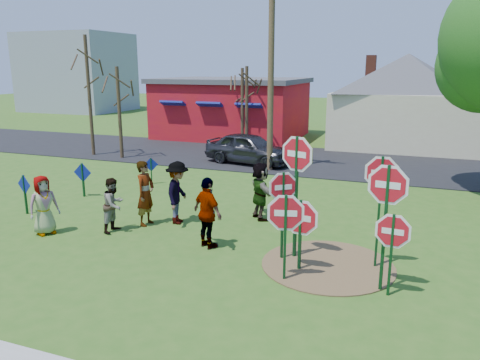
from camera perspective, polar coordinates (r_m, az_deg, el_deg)
The scene contains 28 objects.
ground at distance 13.95m, azimuth -7.17°, elevation -6.06°, with size 120.00×120.00×0.00m, color #305C1A.
road at distance 24.35m, azimuth 5.50°, elevation 2.60°, with size 120.00×7.50×0.04m, color black.
dirt_patch at distance 11.69m, azimuth 10.64°, elevation -10.14°, with size 3.20×3.20×0.03m, color brown.
red_building at distance 31.92m, azimuth -0.95°, elevation 8.84°, with size 9.40×7.69×3.90m.
cream_house at distance 29.63m, azimuth 19.54°, elevation 9.54°, with size 9.40×9.40×6.50m.
distant_building at distance 53.85m, azimuth -19.23°, elevation 12.27°, with size 10.00×8.00×8.00m, color #8C939E.
stop_sign_a at distance 10.32m, azimuth 5.57°, elevation -4.79°, with size 1.10×0.30×2.14m.
stop_sign_b at distance 11.36m, azimuth 6.94°, elevation 1.70°, with size 1.12×0.40×3.24m.
stop_sign_c at distance 10.06m, azimuth 17.48°, elevation -2.24°, with size 1.13×0.18×2.91m.
stop_sign_d at distance 11.24m, azimuth 16.80°, elevation -0.42°, with size 1.06×0.10×2.85m.
stop_sign_e at distance 10.94m, azimuth 7.38°, elevation -5.04°, with size 1.15×0.15×1.87m.
stop_sign_f at distance 10.12m, azimuth 18.10°, elevation -6.52°, with size 0.99×0.11×1.92m.
stop_sign_g at distance 11.39m, azimuth 5.24°, elevation -1.93°, with size 0.80×0.62×2.36m.
blue_diamond_b at distance 16.62m, azimuth -24.77°, elevation -1.08°, with size 0.64×0.16×1.31m.
blue_diamond_c at distance 18.06m, azimuth -18.62°, elevation 0.45°, with size 0.72×0.08×1.27m.
blue_diamond_d at distance 19.32m, azimuth -10.78°, elevation 1.47°, with size 0.51×0.28×1.09m.
person_a at distance 14.41m, azimuth -22.83°, elevation -2.83°, with size 0.84×0.55×1.72m, color #495A94.
person_b at distance 14.31m, azimuth -11.45°, elevation -1.59°, with size 0.72×0.47×1.97m, color #227664.
person_c at distance 14.01m, azimuth -15.14°, elevation -2.93°, with size 0.78×0.60×1.60m, color brown.
person_d at distance 14.30m, azimuth -7.61°, elevation -1.54°, with size 1.24×0.71×1.92m, color #313036.
person_e at distance 12.29m, azimuth -3.96°, elevation -4.04°, with size 1.12×0.47×1.91m, color #4D3361.
person_f at distance 14.59m, azimuth 2.51°, elevation -1.35°, with size 1.68×0.54×1.81m, color #1F4F35.
suv at distance 22.86m, azimuth 1.10°, elevation 3.90°, with size 1.77×4.40×1.50m, color #2F3035.
utility_pole at distance 21.12m, azimuth 3.80°, elevation 13.34°, with size 2.10×0.54×8.67m.
bare_tree_west at distance 24.84m, azimuth -14.58°, elevation 9.45°, with size 1.80×1.80×4.68m.
bare_tree_east at distance 27.44m, azimuth 0.29°, elevation 10.13°, with size 1.80×1.80×4.58m.
bare_tree_mid at distance 26.08m, azimuth -18.03°, elevation 11.66°, with size 1.80×1.80×6.25m.
bare_tree_extra at distance 26.07m, azimuth 0.82°, elevation 10.09°, with size 1.80×1.80×4.69m.
Camera 1 is at (6.22, -11.57, 4.71)m, focal length 35.00 mm.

